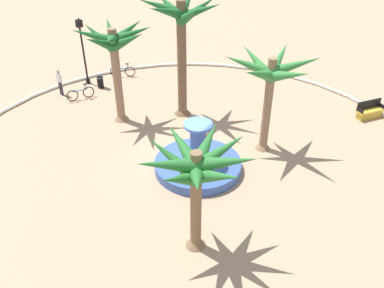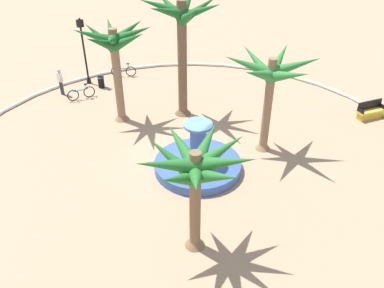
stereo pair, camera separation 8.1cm
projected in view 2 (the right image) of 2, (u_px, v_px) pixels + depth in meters
ground_plane at (190, 158)px, 19.23m from camera, size 80.00×80.00×0.00m
plaza_curb at (190, 157)px, 19.17m from camera, size 23.70×23.70×0.20m
fountain at (198, 163)px, 18.31m from camera, size 4.01×4.01×2.45m
palm_tree_near_fountain at (270, 77)px, 17.87m from camera, size 4.42×4.21×5.01m
palm_tree_by_curb at (114, 48)px, 20.11m from camera, size 3.97×3.86×5.42m
palm_tree_mid_plaza at (196, 170)px, 12.71m from camera, size 3.84×3.82×4.40m
palm_tree_far_side at (182, 29)px, 20.28m from camera, size 4.38×4.31×6.61m
bench_west at (370, 112)px, 22.35m from camera, size 1.60×1.32×1.00m
lamppost at (83, 46)px, 25.08m from camera, size 0.32×0.32×4.33m
trash_bin at (101, 82)px, 25.70m from camera, size 0.46×0.46×0.73m
bicycle_red_frame at (124, 71)px, 27.16m from camera, size 1.04×1.44×0.94m
bicycle_by_lamppost at (81, 93)px, 24.30m from camera, size 1.57×0.81×0.94m
person_cyclist_helmet at (60, 81)px, 24.51m from camera, size 0.25×0.52×1.69m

